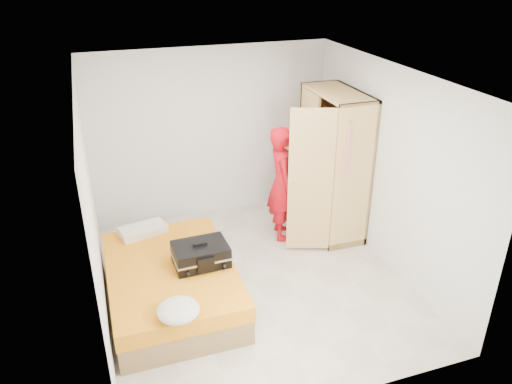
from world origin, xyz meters
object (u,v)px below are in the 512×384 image
object	(u,v)px
wardrobe	(331,169)
round_cushion	(178,310)
person	(282,183)
suitcase	(201,254)
bed	(172,284)

from	to	relation	value
wardrobe	round_cushion	distance (m)	3.20
person	round_cushion	distance (m)	2.70
person	suitcase	size ratio (longest dim) A/B	2.55
wardrobe	round_cushion	xyz separation A→B (m)	(-2.57, -1.85, -0.42)
bed	round_cushion	world-z (taller)	round_cushion
bed	wardrobe	xyz separation A→B (m)	(2.50, 0.95, 0.75)
round_cushion	bed	bearing A→B (deg)	85.52
wardrobe	round_cushion	bearing A→B (deg)	-144.23
round_cushion	suitcase	bearing A→B (deg)	63.32
round_cushion	wardrobe	bearing A→B (deg)	35.77
bed	suitcase	xyz separation A→B (m)	(0.36, -0.05, 0.37)
bed	round_cushion	xyz separation A→B (m)	(-0.07, -0.90, 0.33)
person	suitcase	world-z (taller)	person
bed	suitcase	size ratio (longest dim) A/B	3.09
person	suitcase	distance (m)	1.82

